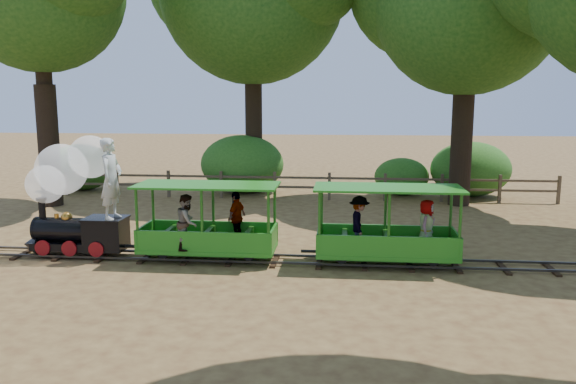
# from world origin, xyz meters

# --- Properties ---
(ground) EXTENTS (90.00, 90.00, 0.00)m
(ground) POSITION_xyz_m (0.00, 0.00, 0.00)
(ground) COLOR #9F7D44
(ground) RESTS_ON ground
(track) EXTENTS (22.00, 1.00, 0.10)m
(track) POSITION_xyz_m (0.00, 0.00, 0.07)
(track) COLOR #3F3D3A
(track) RESTS_ON ground
(locomotive) EXTENTS (2.53, 1.18, 2.88)m
(locomotive) POSITION_xyz_m (-4.69, 0.05, 1.64)
(locomotive) COLOR black
(locomotive) RESTS_ON ground
(carriage_front) EXTENTS (3.19, 1.41, 1.66)m
(carriage_front) POSITION_xyz_m (-1.52, -0.03, 0.76)
(carriage_front) COLOR #26851D
(carriage_front) RESTS_ON track
(carriage_rear) EXTENTS (3.19, 1.30, 1.66)m
(carriage_rear) POSITION_xyz_m (2.45, 0.01, 0.76)
(carriage_rear) COLOR #26851D
(carriage_rear) RESTS_ON track
(fence) EXTENTS (18.10, 0.10, 1.00)m
(fence) POSITION_xyz_m (0.00, 8.00, 0.58)
(fence) COLOR brown
(fence) RESTS_ON ground
(shrub_west) EXTENTS (2.67, 2.05, 1.85)m
(shrub_west) POSITION_xyz_m (-9.00, 9.30, 0.92)
(shrub_west) COLOR #2D6B1E
(shrub_west) RESTS_ON ground
(shrub_mid_w) EXTENTS (3.26, 2.51, 2.25)m
(shrub_mid_w) POSITION_xyz_m (-2.44, 9.30, 1.13)
(shrub_mid_w) COLOR #2D6B1E
(shrub_mid_w) RESTS_ON ground
(shrub_mid_e) EXTENTS (2.06, 1.58, 1.43)m
(shrub_mid_e) POSITION_xyz_m (3.71, 9.30, 0.71)
(shrub_mid_e) COLOR #2D6B1E
(shrub_mid_e) RESTS_ON ground
(shrub_east) EXTENTS (2.98, 2.29, 2.06)m
(shrub_east) POSITION_xyz_m (6.25, 9.30, 1.03)
(shrub_east) COLOR #2D6B1E
(shrub_east) RESTS_ON ground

